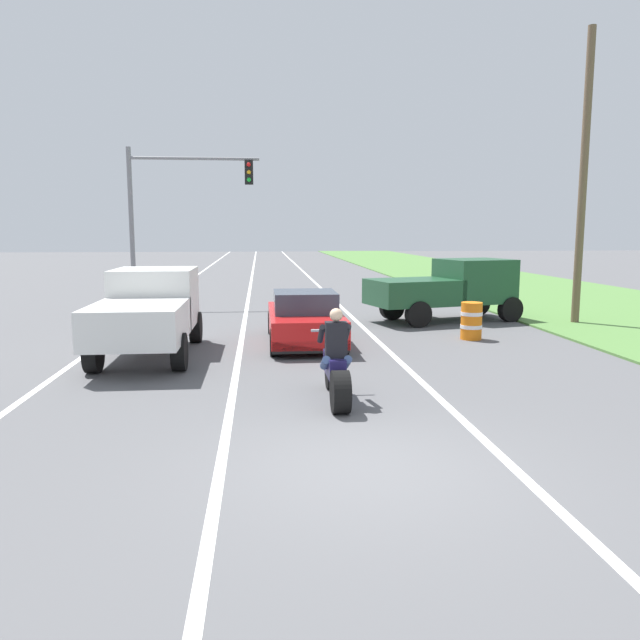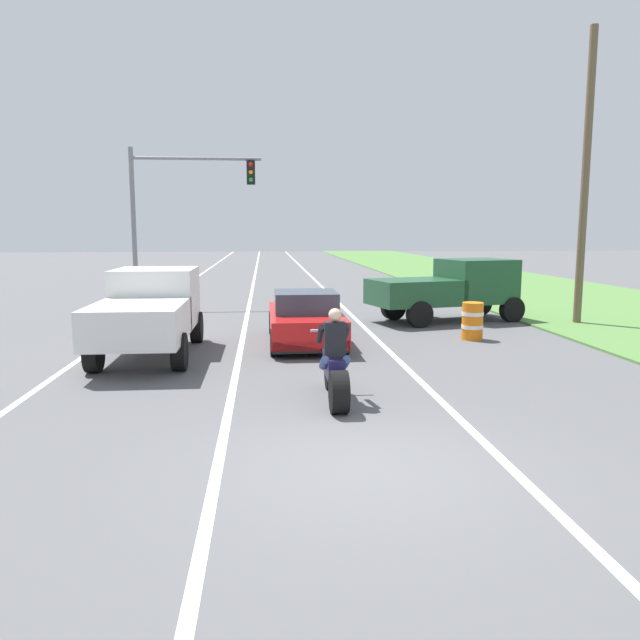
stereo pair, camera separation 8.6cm
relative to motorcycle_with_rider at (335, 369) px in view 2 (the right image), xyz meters
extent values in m
plane|color=#565659|center=(0.03, -2.91, -0.59)|extent=(160.00, 160.00, 0.00)
cube|color=white|center=(-5.37, 17.09, -0.59)|extent=(0.14, 120.00, 0.01)
cube|color=white|center=(1.83, 17.09, -0.59)|extent=(0.14, 120.00, 0.01)
cube|color=white|center=(-1.77, 17.09, -0.59)|extent=(0.14, 120.00, 0.01)
cube|color=#517F3D|center=(11.95, 17.09, -0.56)|extent=(10.00, 120.00, 0.06)
cylinder|color=black|center=(0.00, -0.60, -0.25)|extent=(0.28, 0.69, 0.69)
cylinder|color=black|center=(0.00, 0.95, -0.28)|extent=(0.12, 0.63, 0.63)
cube|color=#1E194C|center=(0.00, 0.23, 0.02)|extent=(0.28, 1.10, 0.36)
cylinder|color=#B2B2B7|center=(0.00, 0.87, 0.09)|extent=(0.08, 0.36, 0.73)
cylinder|color=#A5A5AA|center=(0.00, 0.85, 0.52)|extent=(0.70, 0.05, 0.05)
cube|color=black|center=(0.00, 0.00, 0.50)|extent=(0.36, 0.24, 0.60)
sphere|color=beige|center=(0.00, 0.00, 0.92)|extent=(0.22, 0.22, 0.22)
cylinder|color=#384C7A|center=(-0.18, 0.03, 0.10)|extent=(0.14, 0.47, 0.32)
cylinder|color=black|center=(-0.22, 0.30, 0.55)|extent=(0.10, 0.51, 0.40)
cylinder|color=#384C7A|center=(0.18, 0.03, 0.10)|extent=(0.14, 0.47, 0.32)
cylinder|color=black|center=(0.22, 0.30, 0.55)|extent=(0.10, 0.51, 0.40)
cube|color=red|center=(-0.13, 5.68, -0.07)|extent=(1.80, 4.30, 0.64)
cube|color=#333D4C|center=(-0.13, 5.48, 0.51)|extent=(1.56, 1.70, 0.52)
cube|color=black|center=(-0.13, 3.63, -0.31)|extent=(1.76, 0.20, 0.28)
cylinder|color=black|center=(-0.93, 7.28, -0.27)|extent=(0.24, 0.64, 0.64)
cylinder|color=black|center=(0.67, 7.28, -0.27)|extent=(0.24, 0.64, 0.64)
cylinder|color=black|center=(-0.93, 4.08, -0.27)|extent=(0.24, 0.64, 0.64)
cylinder|color=black|center=(0.67, 4.08, -0.27)|extent=(0.24, 0.64, 0.64)
cube|color=silver|center=(-3.82, 5.27, 0.69)|extent=(1.90, 2.10, 1.40)
cube|color=#333D4C|center=(-3.82, 5.62, 1.07)|extent=(1.67, 0.29, 0.57)
cube|color=silver|center=(-3.82, 3.02, 0.39)|extent=(1.90, 2.70, 0.80)
cylinder|color=black|center=(-4.69, 6.07, -0.19)|extent=(0.28, 0.80, 0.80)
cylinder|color=black|center=(-2.95, 6.07, -0.19)|extent=(0.28, 0.80, 0.80)
cylinder|color=black|center=(-4.69, 2.72, -0.19)|extent=(0.28, 0.80, 0.80)
cylinder|color=black|center=(-2.95, 2.72, -0.19)|extent=(0.28, 0.80, 0.80)
cube|color=#1E4C2D|center=(5.73, 9.48, 0.69)|extent=(2.52, 2.38, 1.40)
cube|color=#333D4C|center=(6.07, 9.57, 1.07)|extent=(0.71, 1.69, 0.57)
cube|color=#1E4C2D|center=(3.55, 8.90, 0.39)|extent=(3.10, 2.53, 0.80)
cylinder|color=black|center=(6.27, 10.53, -0.19)|extent=(0.85, 0.48, 0.80)
cylinder|color=black|center=(6.73, 8.85, -0.19)|extent=(0.85, 0.48, 0.80)
cylinder|color=black|center=(3.04, 9.66, -0.19)|extent=(0.85, 0.48, 0.80)
cylinder|color=black|center=(3.49, 7.98, -0.19)|extent=(0.85, 0.48, 0.80)
cylinder|color=gray|center=(-6.09, 14.20, 2.41)|extent=(0.18, 0.18, 6.00)
cylinder|color=gray|center=(-3.66, 14.20, 5.01)|extent=(4.87, 0.12, 0.12)
cube|color=black|center=(-1.62, 14.20, 4.51)|extent=(0.32, 0.24, 0.90)
sphere|color=red|center=(-1.62, 14.06, 4.79)|extent=(0.16, 0.16, 0.16)
sphere|color=orange|center=(-1.62, 14.06, 4.51)|extent=(0.16, 0.16, 0.16)
sphere|color=green|center=(-1.62, 14.06, 4.23)|extent=(0.16, 0.16, 0.16)
cylinder|color=brown|center=(8.56, 8.19, 3.84)|extent=(0.24, 0.24, 8.87)
cylinder|color=orange|center=(4.38, 5.81, -0.09)|extent=(0.56, 0.56, 1.00)
cylinder|color=white|center=(4.38, 5.81, 0.11)|extent=(0.58, 0.58, 0.10)
cylinder|color=white|center=(4.38, 5.81, -0.24)|extent=(0.58, 0.58, 0.10)
cylinder|color=orange|center=(4.06, 10.41, -0.09)|extent=(0.56, 0.56, 1.00)
cylinder|color=white|center=(4.06, 10.41, 0.11)|extent=(0.58, 0.58, 0.10)
cylinder|color=white|center=(4.06, 10.41, -0.24)|extent=(0.58, 0.58, 0.10)
camera|label=1|loc=(-1.25, -10.10, 2.30)|focal=34.69mm
camera|label=2|loc=(-1.17, -10.11, 2.30)|focal=34.69mm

